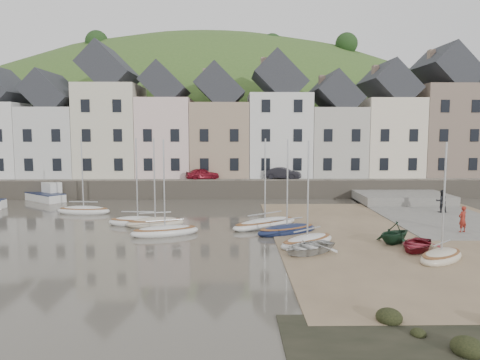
{
  "coord_description": "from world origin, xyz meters",
  "views": [
    {
      "loc": [
        -0.59,
        -28.24,
        6.73
      ],
      "look_at": [
        0.0,
        6.0,
        3.0
      ],
      "focal_mm": 34.97,
      "sensor_mm": 36.0,
      "label": 1
    }
  ],
  "objects_px": {
    "rowboat_red": "(416,245)",
    "sailboat_0": "(84,210)",
    "car_right": "(283,173)",
    "car_left": "(203,174)",
    "rowboat_white": "(308,247)",
    "rowboat_green": "(395,233)",
    "person_red": "(463,219)",
    "person_dark": "(441,201)"
  },
  "relations": [
    {
      "from": "rowboat_red",
      "to": "sailboat_0",
      "type": "bearing_deg",
      "value": -173.65
    },
    {
      "from": "sailboat_0",
      "to": "car_right",
      "type": "bearing_deg",
      "value": 31.61
    },
    {
      "from": "sailboat_0",
      "to": "car_left",
      "type": "distance_m",
      "value": 13.93
    },
    {
      "from": "rowboat_white",
      "to": "rowboat_red",
      "type": "distance_m",
      "value": 6.14
    },
    {
      "from": "sailboat_0",
      "to": "car_left",
      "type": "bearing_deg",
      "value": 49.88
    },
    {
      "from": "rowboat_green",
      "to": "person_red",
      "type": "distance_m",
      "value": 6.05
    },
    {
      "from": "rowboat_white",
      "to": "person_red",
      "type": "relative_size",
      "value": 1.95
    },
    {
      "from": "rowboat_green",
      "to": "person_red",
      "type": "height_order",
      "value": "person_red"
    },
    {
      "from": "sailboat_0",
      "to": "rowboat_red",
      "type": "bearing_deg",
      "value": -28.62
    },
    {
      "from": "rowboat_red",
      "to": "rowboat_green",
      "type": "bearing_deg",
      "value": 150.13
    },
    {
      "from": "sailboat_0",
      "to": "rowboat_white",
      "type": "distance_m",
      "value": 20.36
    },
    {
      "from": "person_dark",
      "to": "rowboat_green",
      "type": "bearing_deg",
      "value": 54.29
    },
    {
      "from": "rowboat_green",
      "to": "car_right",
      "type": "relative_size",
      "value": 0.68
    },
    {
      "from": "car_left",
      "to": "person_dark",
      "type": "bearing_deg",
      "value": -134.71
    },
    {
      "from": "person_red",
      "to": "car_right",
      "type": "bearing_deg",
      "value": -85.65
    },
    {
      "from": "rowboat_white",
      "to": "rowboat_green",
      "type": "bearing_deg",
      "value": 74.39
    },
    {
      "from": "person_red",
      "to": "car_left",
      "type": "xyz_separation_m",
      "value": [
        -17.9,
        18.36,
        1.21
      ]
    },
    {
      "from": "person_dark",
      "to": "car_left",
      "type": "distance_m",
      "value": 22.72
    },
    {
      "from": "rowboat_green",
      "to": "rowboat_red",
      "type": "relative_size",
      "value": 0.82
    },
    {
      "from": "rowboat_white",
      "to": "car_right",
      "type": "xyz_separation_m",
      "value": [
        1.14,
        23.13,
        1.81
      ]
    },
    {
      "from": "sailboat_0",
      "to": "person_dark",
      "type": "distance_m",
      "value": 28.66
    },
    {
      "from": "person_red",
      "to": "person_dark",
      "type": "distance_m",
      "value": 7.41
    },
    {
      "from": "rowboat_green",
      "to": "car_left",
      "type": "xyz_separation_m",
      "value": [
        -12.53,
        21.12,
        1.46
      ]
    },
    {
      "from": "person_red",
      "to": "person_dark",
      "type": "xyz_separation_m",
      "value": [
        1.85,
        7.17,
        0.05
      ]
    },
    {
      "from": "car_left",
      "to": "rowboat_red",
      "type": "bearing_deg",
      "value": -164.86
    },
    {
      "from": "car_right",
      "to": "car_left",
      "type": "bearing_deg",
      "value": 107.8
    },
    {
      "from": "rowboat_white",
      "to": "rowboat_green",
      "type": "distance_m",
      "value": 5.78
    },
    {
      "from": "rowboat_white",
      "to": "rowboat_green",
      "type": "relative_size",
      "value": 1.32
    },
    {
      "from": "rowboat_white",
      "to": "person_dark",
      "type": "relative_size",
      "value": 1.84
    },
    {
      "from": "rowboat_green",
      "to": "car_right",
      "type": "distance_m",
      "value": 21.6
    },
    {
      "from": "person_dark",
      "to": "car_right",
      "type": "height_order",
      "value": "car_right"
    },
    {
      "from": "person_red",
      "to": "person_dark",
      "type": "relative_size",
      "value": 0.94
    },
    {
      "from": "sailboat_0",
      "to": "car_right",
      "type": "xyz_separation_m",
      "value": [
        17.15,
        10.55,
        1.94
      ]
    },
    {
      "from": "person_red",
      "to": "car_left",
      "type": "bearing_deg",
      "value": -69.08
    },
    {
      "from": "sailboat_0",
      "to": "rowboat_green",
      "type": "xyz_separation_m",
      "value": [
        21.42,
        -10.57,
        0.45
      ]
    },
    {
      "from": "rowboat_red",
      "to": "car_right",
      "type": "height_order",
      "value": "car_right"
    },
    {
      "from": "rowboat_red",
      "to": "car_left",
      "type": "relative_size",
      "value": 0.89
    },
    {
      "from": "rowboat_green",
      "to": "sailboat_0",
      "type": "bearing_deg",
      "value": -149.79
    },
    {
      "from": "car_left",
      "to": "person_red",
      "type": "bearing_deg",
      "value": -150.91
    },
    {
      "from": "rowboat_red",
      "to": "person_red",
      "type": "xyz_separation_m",
      "value": [
        4.67,
        4.27,
        0.59
      ]
    },
    {
      "from": "rowboat_green",
      "to": "person_dark",
      "type": "xyz_separation_m",
      "value": [
        7.22,
        9.94,
        0.3
      ]
    },
    {
      "from": "rowboat_green",
      "to": "car_left",
      "type": "distance_m",
      "value": 24.6
    }
  ]
}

